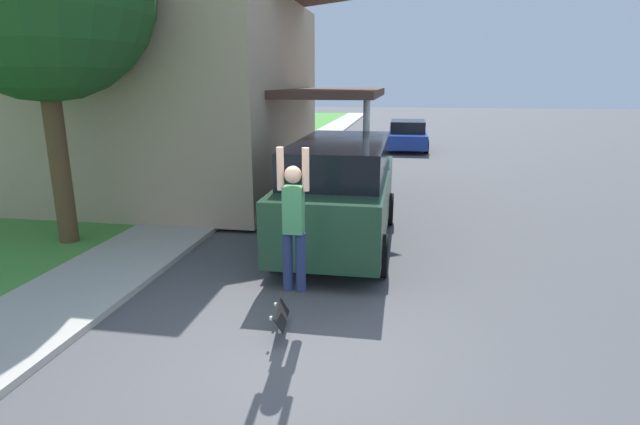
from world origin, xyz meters
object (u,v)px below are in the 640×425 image
suv_parked (341,189)px  car_down_street (407,135)px  skateboard (281,315)px  skateboarder (294,219)px

suv_parked → car_down_street: size_ratio=1.13×
suv_parked → skateboard: (-0.27, -3.82, -0.87)m
suv_parked → skateboard: size_ratio=6.64×
skateboarder → skateboard: skateboarder is taller
suv_parked → skateboard: bearing=-94.0°
skateboarder → car_down_street: bearing=85.5°
car_down_street → skateboard: 18.82m
car_down_street → skateboarder: skateboarder is taller
suv_parked → skateboarder: size_ratio=2.74×
car_down_street → skateboard: car_down_street is taller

